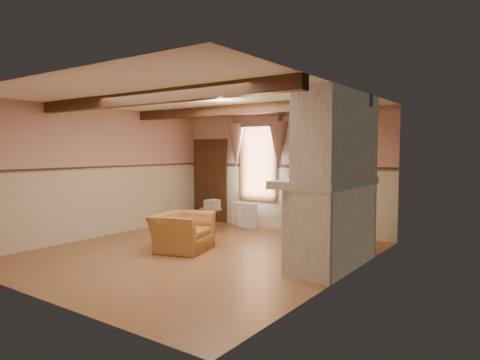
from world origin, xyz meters
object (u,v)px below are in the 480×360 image
Objects in this scene: armchair at (182,232)px; side_table at (210,220)px; radiator at (245,215)px; mantel_clock at (345,171)px; oil_lamp at (339,169)px; bowl at (321,177)px.

armchair is 1.95× the size of side_table.
side_table is 1.04m from radiator.
mantel_clock is at bearing -4.92° from side_table.
armchair reaches higher than side_table.
oil_lamp reaches higher than radiator.
armchair is at bearing -67.15° from radiator.
oil_lamp is at bearing -83.02° from armchair.
side_table is 3.56m from mantel_clock.
oil_lamp is at bearing -13.31° from radiator.
bowl is at bearing -90.00° from mantel_clock.
bowl is (3.06, -2.31, 1.16)m from radiator.
oil_lamp is (0.00, -0.28, 0.04)m from mantel_clock.
bowl is (3.33, -1.30, 1.18)m from side_table.
mantel_clock is at bearing -78.08° from armchair.
armchair is at bearing -171.53° from bowl.
radiator is (0.27, 1.01, 0.02)m from side_table.
radiator is 2.50× the size of oil_lamp.
mantel_clock is (3.06, -1.30, 1.22)m from radiator.
bowl is 1.11× the size of oil_lamp.
side_table is at bearing -91.02° from radiator.
mantel_clock reaches higher than side_table.
mantel_clock is (3.33, -0.29, 1.25)m from side_table.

